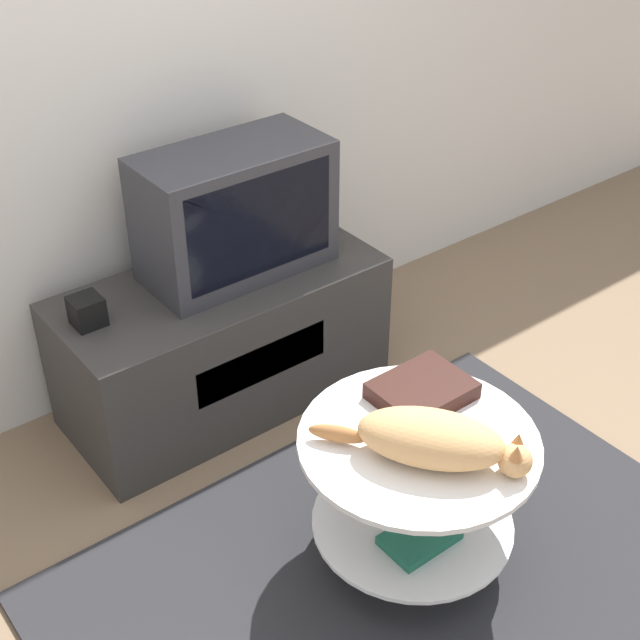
# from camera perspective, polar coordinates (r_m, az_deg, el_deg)

# --- Properties ---
(ground_plane) EXTENTS (12.00, 12.00, 0.00)m
(ground_plane) POSITION_cam_1_polar(r_m,az_deg,el_deg) (2.80, 5.32, -16.45)
(ground_plane) COLOR #7F664C
(wall_back) EXTENTS (8.00, 0.05, 2.60)m
(wall_back) POSITION_cam_1_polar(r_m,az_deg,el_deg) (3.08, -12.23, 17.27)
(wall_back) COLOR silver
(wall_back) RESTS_ON ground_plane
(rug) EXTENTS (1.97, 1.39, 0.02)m
(rug) POSITION_cam_1_polar(r_m,az_deg,el_deg) (2.79, 5.33, -16.31)
(rug) COLOR #28282B
(rug) RESTS_ON ground_plane
(tv_stand) EXTENTS (1.17, 0.52, 0.52)m
(tv_stand) POSITION_cam_1_polar(r_m,az_deg,el_deg) (3.29, -6.23, -1.35)
(tv_stand) COLOR #33302D
(tv_stand) RESTS_ON ground_plane
(tv) EXTENTS (0.66, 0.33, 0.46)m
(tv) POSITION_cam_1_polar(r_m,az_deg,el_deg) (3.10, -5.46, 6.93)
(tv) COLOR #333338
(tv) RESTS_ON tv_stand
(speaker) EXTENTS (0.10, 0.10, 0.10)m
(speaker) POSITION_cam_1_polar(r_m,az_deg,el_deg) (2.97, -14.69, 0.56)
(speaker) COLOR black
(speaker) RESTS_ON tv_stand
(coffee_table) EXTENTS (0.68, 0.68, 0.48)m
(coffee_table) POSITION_cam_1_polar(r_m,az_deg,el_deg) (2.62, 6.14, -10.35)
(coffee_table) COLOR #B2B2B7
(coffee_table) RESTS_ON rug
(dvd_box) EXTENTS (0.27, 0.22, 0.05)m
(dvd_box) POSITION_cam_1_polar(r_m,az_deg,el_deg) (2.63, 6.54, -4.51)
(dvd_box) COLOR black
(dvd_box) RESTS_ON coffee_table
(cat) EXTENTS (0.42, 0.50, 0.15)m
(cat) POSITION_cam_1_polar(r_m,az_deg,el_deg) (2.40, 7.33, -7.61)
(cat) COLOR tan
(cat) RESTS_ON coffee_table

